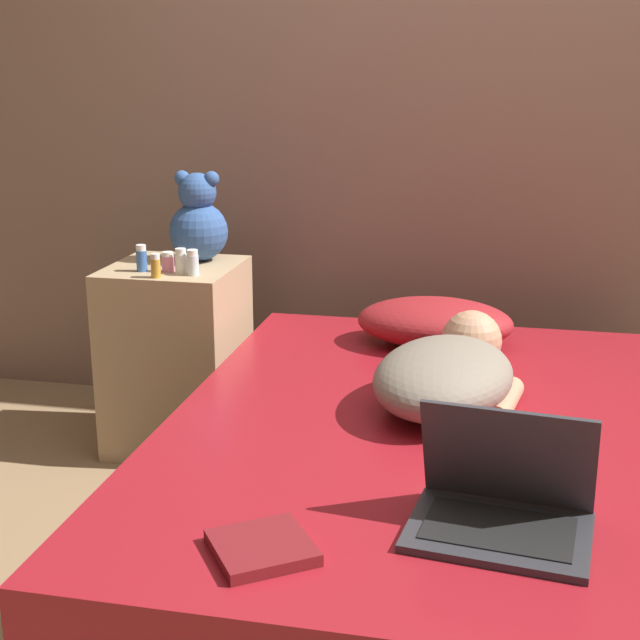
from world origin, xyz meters
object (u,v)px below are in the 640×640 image
laptop (502,503)px  bottle_pink (168,262)px  bottle_white (181,261)px  teddy_bear (198,222)px  pillow (435,322)px  book (262,548)px  person_lying (449,371)px  bottle_blue (142,258)px  bottle_amber (156,266)px  bottle_clear (193,263)px

laptop → bottle_pink: 1.58m
bottle_white → teddy_bear: bearing=92.6°
pillow → book: 1.36m
pillow → person_lying: bearing=-80.6°
bottle_blue → bottle_white: bottle_blue is taller
person_lying → bottle_amber: size_ratio=8.96×
person_lying → bottle_amber: 1.04m
pillow → bottle_clear: bearing=-174.6°
laptop → bottle_amber: (-1.11, 1.03, 0.19)m
bottle_amber → bottle_clear: size_ratio=0.93×
bottle_pink → bottle_blue: bearing=-170.8°
bottle_amber → book: (0.69, -1.21, -0.23)m
teddy_bear → bottle_clear: bearing=-75.9°
bottle_blue → bottle_clear: bearing=-5.7°
bottle_clear → teddy_bear: bearing=104.1°
person_lying → bottle_blue: (-1.04, 0.44, 0.16)m
bottle_amber → bottle_pink: bearing=86.1°
pillow → bottle_clear: (-0.78, -0.07, 0.17)m
bottle_blue → book: 1.52m
bottle_clear → book: 1.41m
pillow → laptop: (0.23, -1.16, -0.02)m
laptop → bottle_white: (-1.05, 1.10, 0.19)m
person_lying → bottle_clear: 0.97m
pillow → bottle_clear: size_ratio=5.91×
pillow → laptop: laptop is taller
pillow → person_lying: 0.50m
pillow → bottle_white: bearing=-176.0°
laptop → teddy_bear: (-1.06, 1.30, 0.29)m
teddy_bear → bottle_clear: 0.24m
pillow → book: bearing=-98.3°
teddy_bear → bottle_blue: size_ratio=3.51×
bottle_clear → book: size_ratio=0.35×
person_lying → bottle_pink: 1.07m
person_lying → teddy_bear: teddy_bear is taller
laptop → bottle_blue: bottle_blue is taller
person_lying → teddy_bear: 1.15m
bottle_amber → bottle_white: size_ratio=0.94×
bottle_white → pillow: bearing=4.0°
teddy_bear → book: bearing=-66.8°
teddy_bear → bottle_white: bearing=-87.4°
bottle_blue → bottle_clear: (0.18, -0.02, -0.00)m
person_lying → bottle_amber: bottle_amber is taller
person_lying → bottle_clear: (-0.86, 0.42, 0.16)m
bottle_blue → book: (0.77, -1.29, -0.24)m
book → bottle_white: bearing=116.1°
bottle_pink → bottle_white: bottle_white is taller
teddy_bear → book: (0.64, -1.49, -0.33)m
bottle_blue → book: size_ratio=0.37×
bottle_blue → bottle_amber: 0.11m
bottle_pink → bottle_amber: bearing=-93.9°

